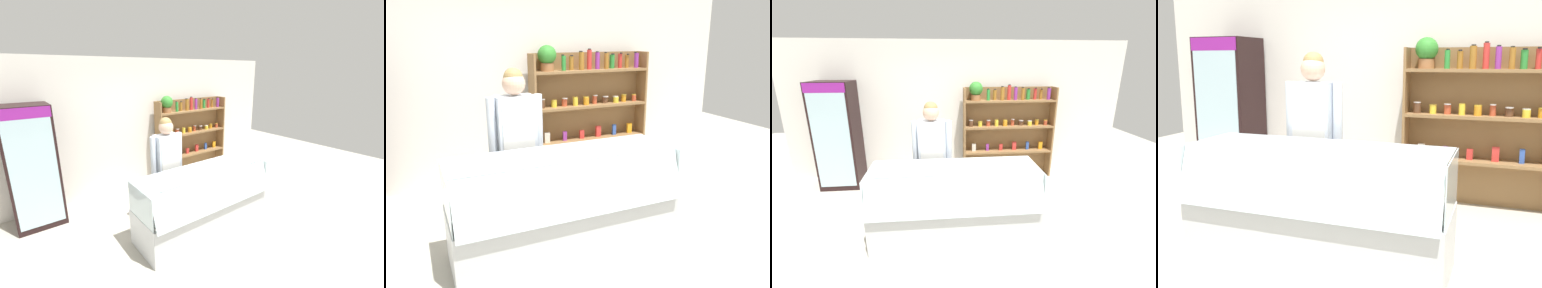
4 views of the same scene
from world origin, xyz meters
TOP-DOWN VIEW (x-y plane):
  - ground_plane at (0.00, 0.00)m, footprint 12.00×12.00m
  - back_wall at (0.00, 2.19)m, footprint 6.80×0.10m
  - shelving_unit at (0.92, 1.94)m, footprint 1.81×0.29m
  - deli_display_case at (-0.21, 0.01)m, footprint 2.16×0.79m
  - shop_clerk at (-0.50, 0.59)m, footprint 0.58×0.25m

SIDE VIEW (x-z plane):
  - ground_plane at x=0.00m, z-range 0.00..0.00m
  - deli_display_case at x=-0.21m, z-range -0.19..0.82m
  - shop_clerk at x=-0.50m, z-range 0.17..1.93m
  - shelving_unit at x=0.92m, z-range 0.13..2.07m
  - back_wall at x=0.00m, z-range 0.00..2.70m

